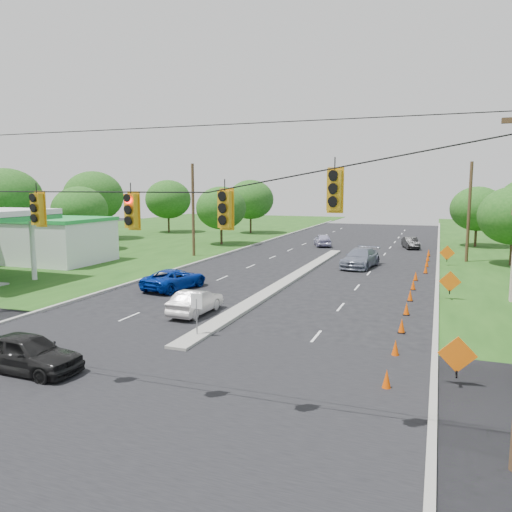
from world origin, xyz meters
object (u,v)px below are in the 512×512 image
at_px(gas_station, 28,235).
at_px(white_sedan, 196,302).
at_px(blue_pickup, 175,279).
at_px(black_sedan, 27,353).

relative_size(gas_station, white_sedan, 4.94).
bearing_deg(gas_station, blue_pickup, -16.04).
distance_m(white_sedan, blue_pickup, 6.95).
height_order(gas_station, black_sedan, gas_station).
xyz_separation_m(gas_station, blue_pickup, (17.29, -4.97, -1.89)).
height_order(gas_station, blue_pickup, gas_station).
xyz_separation_m(gas_station, black_sedan, (19.73, -20.16, -1.84)).
bearing_deg(blue_pickup, black_sedan, 109.31).
bearing_deg(gas_station, white_sedan, -25.67).
distance_m(gas_station, blue_pickup, 18.09).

